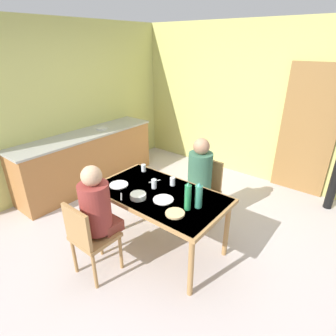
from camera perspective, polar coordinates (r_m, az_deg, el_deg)
ground_plane at (r=3.55m, az=-3.78°, el=-14.37°), size 6.56×6.56×0.00m
wall_back at (r=4.99m, az=16.07°, el=13.03°), size 4.47×0.10×2.59m
wall_left at (r=4.89m, az=-18.32°, el=12.53°), size 0.10×3.78×2.59m
door_wooden at (r=4.69m, az=27.22°, el=6.77°), size 0.80×0.05×2.00m
kitchen_counter at (r=4.78m, az=-16.54°, el=1.80°), size 0.61×2.45×0.91m
dining_table at (r=3.04m, az=-1.78°, el=-6.45°), size 1.49×0.85×0.74m
chair_near_diner at (r=2.88m, az=-16.33°, el=-13.59°), size 0.40×0.40×0.87m
chair_far_diner at (r=3.62m, az=7.56°, el=-4.19°), size 0.40×0.40×0.87m
person_near_diner at (r=2.78m, az=-14.77°, el=-7.75°), size 0.30×0.37×0.77m
person_far_diner at (r=3.38m, az=6.62°, el=-0.89°), size 0.30×0.37×0.77m
water_bottle_green_near at (r=2.71m, az=6.47°, el=-5.79°), size 0.08×0.08×0.28m
water_bottle_green_far at (r=2.66m, az=4.19°, el=-6.01°), size 0.07×0.07×0.30m
serving_bowl_center at (r=2.91m, az=-6.29°, el=-5.85°), size 0.17×0.17×0.05m
dinner_plate_near_left at (r=2.87m, az=-0.99°, el=-6.66°), size 0.22×0.22×0.01m
dinner_plate_near_right at (r=3.20m, az=-10.30°, el=-3.48°), size 0.22×0.22×0.01m
drinking_glass_by_near_diner at (r=3.08m, az=-2.96°, el=-3.33°), size 0.06×0.06×0.11m
drinking_glass_by_far_diner at (r=3.48m, az=-5.16°, el=0.01°), size 0.06×0.06×0.09m
drinking_glass_spare_center at (r=3.13m, az=0.96°, el=-2.83°), size 0.06×0.06×0.10m
bread_plate_sliced at (r=2.65m, az=1.49°, el=-9.51°), size 0.19×0.19×0.02m
cutlery_knife_near at (r=2.97m, az=-9.81°, el=-5.95°), size 0.12×0.11×0.00m
cutlery_fork_near at (r=3.24m, az=-2.81°, el=-2.79°), size 0.08×0.14×0.00m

